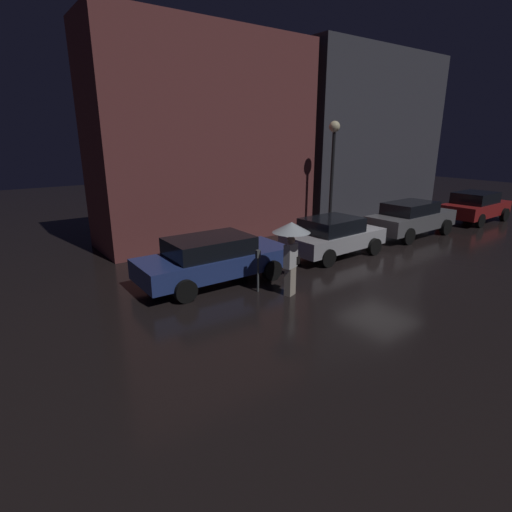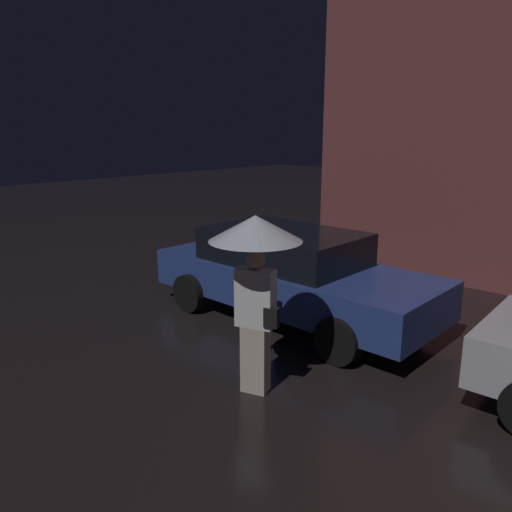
{
  "view_description": "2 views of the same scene",
  "coord_description": "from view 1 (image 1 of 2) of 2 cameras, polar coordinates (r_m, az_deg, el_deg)",
  "views": [
    {
      "loc": [
        -11.93,
        -8.47,
        4.26
      ],
      "look_at": [
        -5.53,
        0.33,
        0.97
      ],
      "focal_mm": 28.0,
      "sensor_mm": 36.0,
      "label": 1
    },
    {
      "loc": [
        -1.54,
        -4.55,
        2.95
      ],
      "look_at": [
        -6.15,
        0.54,
        1.21
      ],
      "focal_mm": 35.0,
      "sensor_mm": 36.0,
      "label": 2
    }
  ],
  "objects": [
    {
      "name": "parked_car_red",
      "position": [
        23.51,
        28.85,
        6.26
      ],
      "size": [
        4.25,
        2.03,
        1.51
      ],
      "rotation": [
        0.0,
        0.0,
        0.04
      ],
      "color": "maroon",
      "rests_on": "ground"
    },
    {
      "name": "ground_plane",
      "position": [
        15.24,
        17.8,
        -0.23
      ],
      "size": [
        60.0,
        60.0,
        0.0
      ],
      "primitive_type": "plane",
      "color": "black"
    },
    {
      "name": "building_facade_right",
      "position": [
        23.75,
        15.51,
        16.27
      ],
      "size": [
        9.68,
        3.0,
        8.53
      ],
      "color": "#3D3D47",
      "rests_on": "ground"
    },
    {
      "name": "street_lamp_near",
      "position": [
        17.75,
        10.95,
        14.0
      ],
      "size": [
        0.46,
        0.46,
        4.85
      ],
      "color": "black",
      "rests_on": "ground"
    },
    {
      "name": "parked_car_blue",
      "position": [
        11.97,
        -6.06,
        -0.33
      ],
      "size": [
        4.71,
        2.02,
        1.41
      ],
      "rotation": [
        0.0,
        0.0,
        -0.01
      ],
      "color": "navy",
      "rests_on": "ground"
    },
    {
      "name": "building_facade_left",
      "position": [
        17.18,
        -6.94,
        16.2
      ],
      "size": [
        9.31,
        3.0,
        8.21
      ],
      "color": "brown",
      "rests_on": "ground"
    },
    {
      "name": "parked_car_silver",
      "position": [
        14.93,
        10.98,
        2.86
      ],
      "size": [
        3.98,
        1.98,
        1.41
      ],
      "rotation": [
        0.0,
        0.0,
        0.03
      ],
      "color": "#B7B7BF",
      "rests_on": "ground"
    },
    {
      "name": "parking_meter",
      "position": [
        11.15,
        0.28,
        -1.45
      ],
      "size": [
        0.12,
        0.1,
        1.23
      ],
      "color": "#4C5154",
      "rests_on": "ground"
    },
    {
      "name": "pedestrian_with_umbrella",
      "position": [
        10.73,
        5.05,
        2.54
      ],
      "size": [
        1.03,
        1.03,
        2.07
      ],
      "rotation": [
        0.0,
        0.0,
        3.46
      ],
      "color": "beige",
      "rests_on": "ground"
    },
    {
      "name": "parked_car_grey",
      "position": [
        18.83,
        21.27,
        5.09
      ],
      "size": [
        4.59,
        1.9,
        1.5
      ],
      "rotation": [
        0.0,
        0.0,
        0.03
      ],
      "color": "slate",
      "rests_on": "ground"
    }
  ]
}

